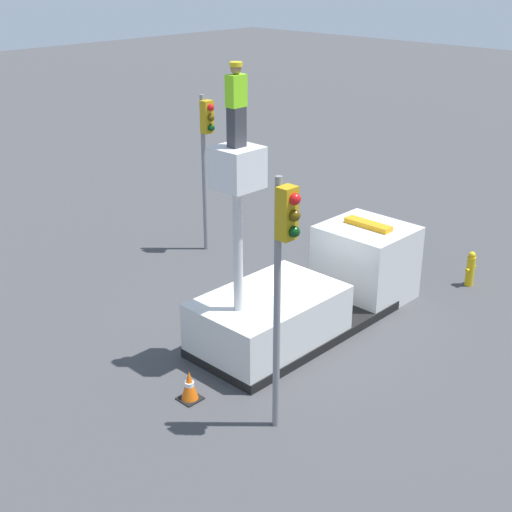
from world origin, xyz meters
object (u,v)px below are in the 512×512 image
Objects in this scene: worker at (236,105)px; traffic_light_pole at (283,259)px; traffic_light_across at (206,143)px; fire_hydrant at (470,269)px; traffic_cone_rear at (189,386)px; bucket_truck at (312,293)px.

traffic_light_pole is at bearing -116.33° from worker.
traffic_light_across reaches higher than fire_hydrant.
traffic_light_across is 7.15× the size of traffic_cone_rear.
traffic_light_pole is 7.54× the size of traffic_cone_rear.
fire_hydrant is (7.77, -1.81, -5.63)m from worker.
traffic_light_across is (4.29, 5.73, -2.55)m from worker.
bucket_truck is at bearing 160.40° from fire_hydrant.
traffic_cone_rear is at bearing -176.03° from bucket_truck.
fire_hydrant reaches higher than traffic_cone_rear.
worker is 3.59m from traffic_light_pole.
traffic_light_pole is 1.05× the size of traffic_light_across.
traffic_cone_rear is at bearing 106.58° from traffic_light_pole.
fire_hydrant is 1.50× the size of traffic_cone_rear.
worker reaches higher than traffic_cone_rear.
bucket_truck reaches higher than traffic_light_across.
fire_hydrant is at bearing -8.84° from traffic_cone_rear.
bucket_truck is at bearing 31.94° from traffic_light_pole.
traffic_light_across is (5.49, 8.16, -0.19)m from traffic_light_pole.
traffic_light_pole is at bearing -73.42° from traffic_cone_rear.
traffic_light_pole is at bearing -148.06° from bucket_truck.
traffic_light_across is 8.85m from fire_hydrant.
bucket_truck is 1.29× the size of traffic_light_pole.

